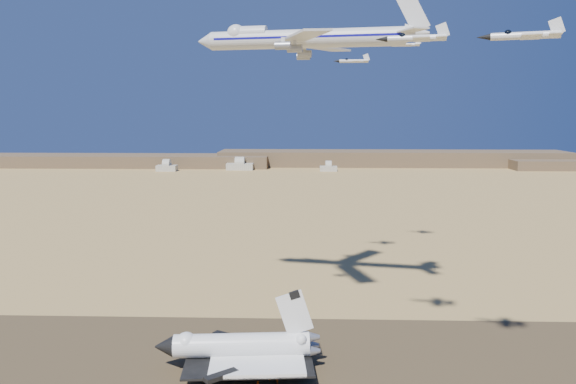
{
  "coord_description": "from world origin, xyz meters",
  "views": [
    {
      "loc": [
        15.43,
        -147.31,
        66.03
      ],
      "look_at": [
        10.32,
        8.0,
        43.62
      ],
      "focal_mm": 35.0,
      "sensor_mm": 36.0,
      "label": 1
    }
  ],
  "objects_px": {
    "crew_a": "(270,378)",
    "shuttle": "(240,348)",
    "crew_b": "(258,384)",
    "chase_jet_b": "(523,35)",
    "chase_jet_a": "(415,38)",
    "crew_c": "(277,380)",
    "carrier_747": "(299,39)",
    "chase_jet_d": "(353,61)",
    "chase_jet_e": "(405,45)"
  },
  "relations": [
    {
      "from": "crew_b",
      "to": "crew_c",
      "type": "distance_m",
      "value": 5.13
    },
    {
      "from": "shuttle",
      "to": "carrier_747",
      "type": "bearing_deg",
      "value": 65.14
    },
    {
      "from": "crew_b",
      "to": "chase_jet_a",
      "type": "xyz_separation_m",
      "value": [
        35.78,
        4.54,
        81.4
      ]
    },
    {
      "from": "chase_jet_d",
      "to": "chase_jet_a",
      "type": "bearing_deg",
      "value": -83.93
    },
    {
      "from": "shuttle",
      "to": "crew_c",
      "type": "height_order",
      "value": "shuttle"
    },
    {
      "from": "shuttle",
      "to": "carrier_747",
      "type": "relative_size",
      "value": 0.59
    },
    {
      "from": "shuttle",
      "to": "carrier_747",
      "type": "distance_m",
      "value": 92.26
    },
    {
      "from": "chase_jet_b",
      "to": "chase_jet_e",
      "type": "relative_size",
      "value": 1.11
    },
    {
      "from": "crew_c",
      "to": "chase_jet_d",
      "type": "xyz_separation_m",
      "value": [
        24.35,
        89.36,
        83.95
      ]
    },
    {
      "from": "carrier_747",
      "to": "crew_b",
      "type": "relative_size",
      "value": 38.15
    },
    {
      "from": "chase_jet_b",
      "to": "chase_jet_d",
      "type": "height_order",
      "value": "chase_jet_d"
    },
    {
      "from": "crew_c",
      "to": "crew_a",
      "type": "bearing_deg",
      "value": 33.52
    },
    {
      "from": "carrier_747",
      "to": "crew_c",
      "type": "relative_size",
      "value": 38.6
    },
    {
      "from": "carrier_747",
      "to": "chase_jet_d",
      "type": "bearing_deg",
      "value": 74.89
    },
    {
      "from": "shuttle",
      "to": "crew_b",
      "type": "distance_m",
      "value": 12.54
    },
    {
      "from": "carrier_747",
      "to": "chase_jet_b",
      "type": "relative_size",
      "value": 4.57
    },
    {
      "from": "shuttle",
      "to": "chase_jet_d",
      "type": "relative_size",
      "value": 3.08
    },
    {
      "from": "chase_jet_a",
      "to": "chase_jet_e",
      "type": "relative_size",
      "value": 1.14
    },
    {
      "from": "crew_b",
      "to": "chase_jet_b",
      "type": "bearing_deg",
      "value": -130.42
    },
    {
      "from": "crew_b",
      "to": "crew_c",
      "type": "bearing_deg",
      "value": -89.08
    },
    {
      "from": "crew_c",
      "to": "carrier_747",
      "type": "bearing_deg",
      "value": -34.24
    },
    {
      "from": "crew_a",
      "to": "shuttle",
      "type": "bearing_deg",
      "value": 33.46
    },
    {
      "from": "chase_jet_b",
      "to": "chase_jet_d",
      "type": "bearing_deg",
      "value": 120.78
    },
    {
      "from": "chase_jet_a",
      "to": "chase_jet_b",
      "type": "distance_m",
      "value": 24.81
    },
    {
      "from": "carrier_747",
      "to": "crew_b",
      "type": "bearing_deg",
      "value": -90.02
    },
    {
      "from": "crew_b",
      "to": "chase_jet_a",
      "type": "height_order",
      "value": "chase_jet_a"
    },
    {
      "from": "crew_a",
      "to": "crew_b",
      "type": "height_order",
      "value": "crew_b"
    },
    {
      "from": "shuttle",
      "to": "crew_a",
      "type": "relative_size",
      "value": 26.61
    },
    {
      "from": "shuttle",
      "to": "chase_jet_a",
      "type": "distance_m",
      "value": 87.32
    },
    {
      "from": "crew_c",
      "to": "crew_b",
      "type": "bearing_deg",
      "value": 88.91
    },
    {
      "from": "crew_c",
      "to": "chase_jet_b",
      "type": "distance_m",
      "value": 94.7
    },
    {
      "from": "chase_jet_b",
      "to": "carrier_747",
      "type": "bearing_deg",
      "value": 143.12
    },
    {
      "from": "chase_jet_d",
      "to": "crew_a",
      "type": "bearing_deg",
      "value": -105.0
    },
    {
      "from": "crew_a",
      "to": "crew_c",
      "type": "relative_size",
      "value": 0.86
    },
    {
      "from": "chase_jet_a",
      "to": "chase_jet_b",
      "type": "height_order",
      "value": "chase_jet_a"
    },
    {
      "from": "shuttle",
      "to": "crew_b",
      "type": "bearing_deg",
      "value": -67.14
    },
    {
      "from": "crew_a",
      "to": "chase_jet_d",
      "type": "distance_m",
      "value": 124.76
    },
    {
      "from": "carrier_747",
      "to": "crew_c",
      "type": "height_order",
      "value": "carrier_747"
    },
    {
      "from": "crew_a",
      "to": "chase_jet_b",
      "type": "xyz_separation_m",
      "value": [
        50.8,
        -16.21,
        79.79
      ]
    },
    {
      "from": "crew_c",
      "to": "chase_jet_b",
      "type": "height_order",
      "value": "chase_jet_b"
    },
    {
      "from": "crew_a",
      "to": "crew_c",
      "type": "height_order",
      "value": "crew_c"
    },
    {
      "from": "crew_c",
      "to": "chase_jet_a",
      "type": "distance_m",
      "value": 87.23
    },
    {
      "from": "shuttle",
      "to": "crew_a",
      "type": "distance_m",
      "value": 11.63
    },
    {
      "from": "crew_c",
      "to": "chase_jet_e",
      "type": "relative_size",
      "value": 0.13
    },
    {
      "from": "chase_jet_a",
      "to": "chase_jet_d",
      "type": "bearing_deg",
      "value": 107.16
    },
    {
      "from": "shuttle",
      "to": "chase_jet_a",
      "type": "bearing_deg",
      "value": -12.79
    },
    {
      "from": "crew_a",
      "to": "crew_c",
      "type": "xyz_separation_m",
      "value": [
        1.91,
        -0.99,
        0.13
      ]
    },
    {
      "from": "crew_a",
      "to": "chase_jet_b",
      "type": "distance_m",
      "value": 95.96
    },
    {
      "from": "shuttle",
      "to": "chase_jet_d",
      "type": "xyz_separation_m",
      "value": [
        34.29,
        81.43,
        79.31
      ]
    },
    {
      "from": "chase_jet_b",
      "to": "crew_a",
      "type": "bearing_deg",
      "value": 179.87
    }
  ]
}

